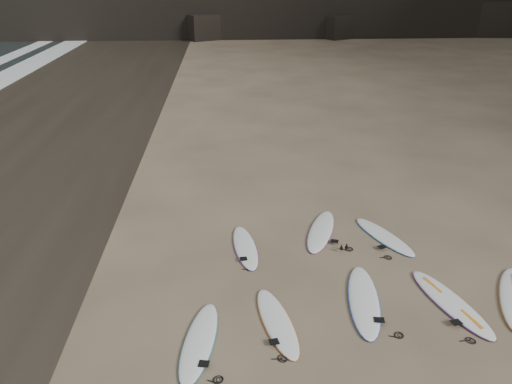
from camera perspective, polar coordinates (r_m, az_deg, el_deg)
ground at (r=11.95m, az=15.40°, el=-11.84°), size 240.00×240.00×0.00m
surfboard_0 at (r=10.49m, az=-6.50°, el=-16.55°), size 0.99×2.51×0.09m
surfboard_1 at (r=10.90m, az=2.41°, el=-14.57°), size 1.02×2.45×0.09m
surfboard_2 at (r=11.73m, az=12.22°, el=-11.95°), size 1.10×2.81×0.10m
surfboard_3 at (r=12.20m, az=21.38°, el=-11.67°), size 1.33×2.74×0.10m
surfboard_5 at (r=13.43m, az=-1.24°, el=-6.28°), size 0.82×2.37×0.08m
surfboard_6 at (r=14.32m, az=7.43°, el=-4.39°), size 1.46×2.63×0.09m
surfboard_7 at (r=14.37m, az=14.44°, el=-4.92°), size 1.45×2.44×0.09m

